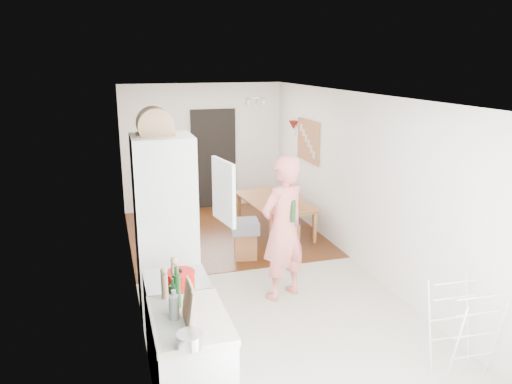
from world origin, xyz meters
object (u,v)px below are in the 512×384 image
dining_chair (289,221)px  drying_rack (462,331)px  dining_table (276,218)px  stool (246,245)px  person (283,216)px

dining_chair → drying_rack: drying_rack is taller
dining_chair → drying_rack: size_ratio=0.95×
dining_table → stool: dining_table is taller
dining_chair → drying_rack: 3.69m
stool → drying_rack: bearing=-70.3°
dining_table → dining_chair: size_ratio=1.70×
person → drying_rack: bearing=95.1°
person → drying_rack: person is taller
stool → drying_rack: size_ratio=0.48×
person → stool: person is taller
person → dining_chair: bearing=-136.4°
stool → drying_rack: (1.20, -3.36, 0.23)m
dining_chair → stool: (-0.81, -0.31, -0.21)m
dining_table → dining_chair: 0.70m
person → dining_chair: person is taller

